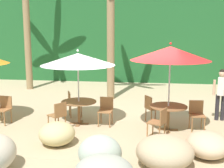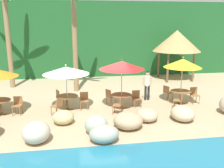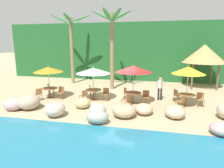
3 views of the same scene
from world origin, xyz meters
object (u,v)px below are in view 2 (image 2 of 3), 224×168
chair_white_seaward (84,99)px  chair_red_seaward (136,97)px  waiter_in_white (147,83)px  umbrella_white (66,70)px  chair_yellow_inland (167,92)px  chair_white_left (58,105)px  dining_table_yellow (181,93)px  palapa_hut (177,41)px  chair_red_inland (110,96)px  chair_yellow_left (180,100)px  umbrella_red (122,65)px  dining_table_red (121,97)px  dining_table_white (67,98)px  chair_yellow_seaward (194,94)px  palm_tree_second (74,21)px  chair_orange_seaward (18,104)px  chair_white_inland (60,96)px  umbrella_yellow (183,63)px  palm_tree_nearest (6,24)px

chair_white_seaward → chair_red_seaward: size_ratio=1.00×
waiter_in_white → umbrella_white: bearing=-167.5°
chair_yellow_inland → waiter_in_white: size_ratio=0.51×
chair_white_left → umbrella_white: bearing=59.6°
waiter_in_white → dining_table_yellow: bearing=-32.4°
palapa_hut → waiter_in_white: (-3.74, -4.93, -1.99)m
chair_red_inland → chair_yellow_left: bearing=-19.7°
umbrella_white → umbrella_red: size_ratio=0.91×
umbrella_white → umbrella_red: 2.78m
umbrella_red → dining_table_yellow: (3.32, 0.22, -1.67)m
dining_table_red → chair_red_inland: 0.86m
chair_white_left → palapa_hut: (8.67, 6.66, 2.47)m
dining_table_white → chair_yellow_seaward: chair_yellow_seaward is taller
chair_red_seaward → palm_tree_second: 6.22m
chair_yellow_left → chair_white_left: bearing=179.7°
dining_table_yellow → palapa_hut: (2.16, 5.93, 2.36)m
chair_orange_seaward → chair_white_inland: (1.96, 1.00, 0.00)m
dining_table_red → palapa_hut: bearing=48.3°
dining_table_yellow → palapa_hut: size_ratio=0.29×
dining_table_white → chair_white_seaward: chair_white_seaward is taller
chair_yellow_inland → chair_red_inland: bearing=-175.9°
umbrella_red → umbrella_yellow: 3.33m
chair_orange_seaward → chair_red_inland: bearing=8.7°
chair_white_left → chair_white_seaward: bearing=30.8°
chair_red_seaward → waiter_in_white: bearing=49.9°
chair_red_inland → dining_table_yellow: size_ratio=0.79×
palm_tree_nearest → waiter_in_white: size_ratio=3.84×
chair_yellow_seaward → palm_tree_nearest: bearing=154.4°
chair_red_inland → palm_tree_nearest: palm_tree_nearest is taller
palm_tree_nearest → palapa_hut: (12.08, 0.68, -1.30)m
chair_orange_seaward → chair_white_seaward: bearing=4.9°
dining_table_white → dining_table_red: same height
chair_red_inland → palapa_hut: palapa_hut is taller
chair_white_inland → dining_table_white: bearing=-61.7°
dining_table_white → chair_red_inland: bearing=11.6°
umbrella_red → umbrella_yellow: umbrella_yellow is taller
chair_white_seaward → chair_yellow_left: bearing=-9.4°
dining_table_red → palm_tree_second: 5.88m
palm_tree_nearest → waiter_in_white: palm_tree_nearest is taller
chair_orange_seaward → palm_tree_second: 6.22m
chair_red_seaward → palm_tree_second: palm_tree_second is taller
umbrella_yellow → dining_table_yellow: (0.00, -0.00, -1.65)m
chair_white_left → umbrella_red: size_ratio=0.33×
chair_red_inland → chair_yellow_left: same height
chair_white_seaward → palm_tree_nearest: 7.96m
chair_orange_seaward → chair_white_left: (1.93, -0.49, 0.00)m
umbrella_red → palm_tree_second: (-2.26, 3.84, 2.17)m
dining_table_white → palapa_hut: (8.23, 5.93, 2.36)m
chair_yellow_inland → palm_tree_second: 7.07m
chair_orange_seaward → umbrella_white: (2.37, 0.25, 1.54)m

